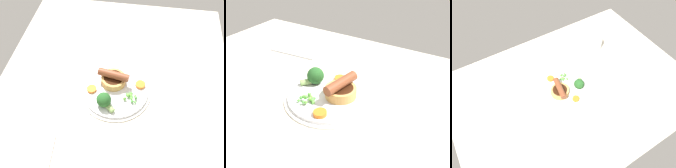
% 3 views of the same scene
% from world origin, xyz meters
% --- Properties ---
extents(dining_table, '(1.10, 0.80, 0.03)m').
position_xyz_m(dining_table, '(0.00, 0.00, 0.01)').
color(dining_table, beige).
rests_on(dining_table, ground).
extents(dinner_plate, '(0.24, 0.24, 0.01)m').
position_xyz_m(dinner_plate, '(0.05, -0.01, 0.04)').
color(dinner_plate, silver).
rests_on(dinner_plate, dining_table).
extents(sausage_pudding, '(0.08, 0.11, 0.05)m').
position_xyz_m(sausage_pudding, '(0.07, 0.00, 0.06)').
color(sausage_pudding, tan).
rests_on(sausage_pudding, dinner_plate).
extents(pea_pile, '(0.04, 0.05, 0.02)m').
position_xyz_m(pea_pile, '(0.02, -0.06, 0.05)').
color(pea_pile, '#56AB40').
rests_on(pea_pile, dinner_plate).
extents(broccoli_floret_far, '(0.06, 0.06, 0.05)m').
position_xyz_m(broccoli_floret_far, '(-0.02, 0.02, 0.07)').
color(broccoli_floret_far, '#235623').
rests_on(broccoli_floret_far, dinner_plate).
extents(carrot_slice_0, '(0.05, 0.05, 0.01)m').
position_xyz_m(carrot_slice_0, '(0.07, -0.09, 0.05)').
color(carrot_slice_0, orange).
rests_on(carrot_slice_0, dinner_plate).
extents(carrot_slice_2, '(0.04, 0.04, 0.01)m').
position_xyz_m(carrot_slice_2, '(0.03, 0.07, 0.05)').
color(carrot_slice_2, orange).
rests_on(carrot_slice_2, dinner_plate).
extents(fork, '(0.18, 0.03, 0.01)m').
position_xyz_m(fork, '(-0.22, 0.14, 0.03)').
color(fork, silver).
rests_on(fork, dining_table).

